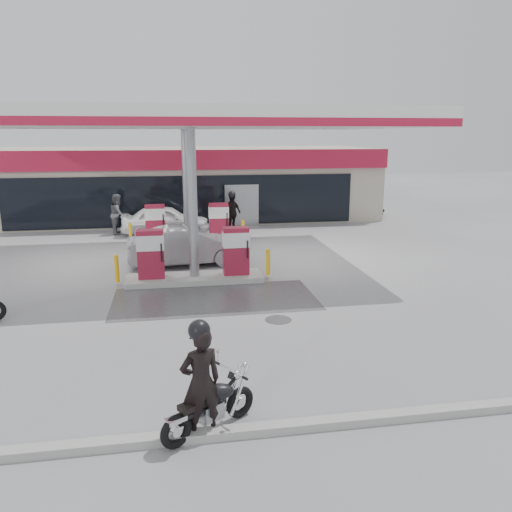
{
  "coord_description": "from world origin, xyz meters",
  "views": [
    {
      "loc": [
        -0.66,
        -14.14,
        4.78
      ],
      "look_at": [
        1.79,
        0.28,
        1.2
      ],
      "focal_mm": 35.0,
      "sensor_mm": 36.0,
      "label": 1
    }
  ],
  "objects": [
    {
      "name": "store_building",
      "position": [
        0.01,
        15.94,
        2.01
      ],
      "size": [
        22.0,
        8.22,
        4.0
      ],
      "color": "#B8AF9A",
      "rests_on": "ground"
    },
    {
      "name": "ground",
      "position": [
        0.0,
        0.0,
        0.0
      ],
      "size": [
        90.0,
        90.0,
        0.0
      ],
      "primitive_type": "plane",
      "color": "gray",
      "rests_on": "ground"
    },
    {
      "name": "pump_island_near",
      "position": [
        0.0,
        2.0,
        0.71
      ],
      "size": [
        5.14,
        1.3,
        1.78
      ],
      "color": "#9E9E99",
      "rests_on": "ground"
    },
    {
      "name": "main_motorcycle",
      "position": [
        -0.16,
        -6.77,
        0.43
      ],
      "size": [
        1.65,
        1.11,
        0.96
      ],
      "rotation": [
        0.0,
        0.0,
        0.57
      ],
      "color": "black",
      "rests_on": "ground"
    },
    {
      "name": "hatchback_silver",
      "position": [
        -0.16,
        4.2,
        0.72
      ],
      "size": [
        4.49,
        1.91,
        1.44
      ],
      "primitive_type": "imported",
      "rotation": [
        0.0,
        0.0,
        1.66
      ],
      "color": "gray",
      "rests_on": "ground"
    },
    {
      "name": "wet_patch",
      "position": [
        0.5,
        0.0,
        0.0
      ],
      "size": [
        6.0,
        3.0,
        0.0
      ],
      "primitive_type": "cube",
      "color": "#4C4C4F",
      "rests_on": "ground"
    },
    {
      "name": "parked_car_right",
      "position": [
        10.0,
        14.0,
        0.51
      ],
      "size": [
        3.88,
        2.16,
        1.03
      ],
      "primitive_type": "imported",
      "rotation": [
        0.0,
        0.0,
        1.44
      ],
      "color": "#4C1310",
      "rests_on": "ground"
    },
    {
      "name": "kerb",
      "position": [
        0.0,
        -7.0,
        0.07
      ],
      "size": [
        28.0,
        0.25,
        0.15
      ],
      "primitive_type": "cube",
      "color": "gray",
      "rests_on": "ground"
    },
    {
      "name": "drain_cover",
      "position": [
        2.0,
        -2.0,
        0.0
      ],
      "size": [
        0.7,
        0.7,
        0.01
      ],
      "primitive_type": "cylinder",
      "color": "#38383A",
      "rests_on": "ground"
    },
    {
      "name": "pump_island_far",
      "position": [
        0.0,
        8.0,
        0.71
      ],
      "size": [
        5.14,
        1.3,
        1.78
      ],
      "color": "#9E9E99",
      "rests_on": "ground"
    },
    {
      "name": "attendant",
      "position": [
        -3.27,
        10.8,
        0.98
      ],
      "size": [
        0.76,
        0.97,
        1.96
      ],
      "primitive_type": "imported",
      "rotation": [
        0.0,
        0.0,
        1.55
      ],
      "color": "#545559",
      "rests_on": "ground"
    },
    {
      "name": "biker_walking",
      "position": [
        2.28,
        10.2,
        0.97
      ],
      "size": [
        1.19,
        1.08,
        1.94
      ],
      "primitive_type": "imported",
      "rotation": [
        0.0,
        0.0,
        0.67
      ],
      "color": "black",
      "rests_on": "ground"
    },
    {
      "name": "canopy",
      "position": [
        0.0,
        5.0,
        5.27
      ],
      "size": [
        16.0,
        10.02,
        5.51
      ],
      "color": "silver",
      "rests_on": "ground"
    },
    {
      "name": "biker_main",
      "position": [
        -0.32,
        -6.88,
        0.94
      ],
      "size": [
        0.79,
        0.64,
        1.88
      ],
      "primitive_type": "imported",
      "rotation": [
        0.0,
        0.0,
        3.45
      ],
      "color": "black",
      "rests_on": "ground"
    },
    {
      "name": "sedan_white",
      "position": [
        -0.99,
        10.2,
        0.72
      ],
      "size": [
        4.28,
        1.89,
        1.43
      ],
      "primitive_type": "imported",
      "rotation": [
        0.0,
        0.0,
        1.52
      ],
      "color": "white",
      "rests_on": "ground"
    }
  ]
}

